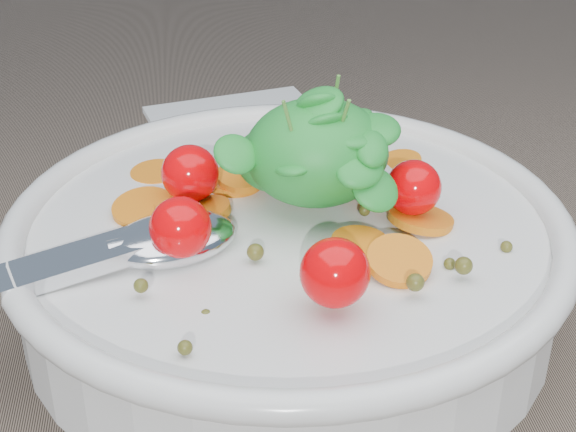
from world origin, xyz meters
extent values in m
plane|color=#6F5F4F|center=(0.00, 0.00, 0.00)|extent=(6.00, 6.00, 0.00)
cylinder|color=silver|center=(0.03, -0.02, 0.03)|extent=(0.29, 0.29, 0.06)
torus|color=silver|center=(0.03, -0.02, 0.06)|extent=(0.31, 0.31, 0.02)
cylinder|color=silver|center=(0.03, -0.02, 0.00)|extent=(0.15, 0.15, 0.01)
cylinder|color=brown|center=(0.03, -0.02, 0.03)|extent=(0.26, 0.26, 0.04)
cylinder|color=orange|center=(0.08, 0.00, 0.06)|extent=(0.04, 0.04, 0.01)
cylinder|color=orange|center=(-0.03, -0.01, 0.06)|extent=(0.03, 0.03, 0.01)
cylinder|color=orange|center=(-0.02, -0.01, 0.06)|extent=(0.05, 0.05, 0.01)
cylinder|color=orange|center=(0.05, -0.07, 0.06)|extent=(0.04, 0.04, 0.01)
cylinder|color=orange|center=(0.10, -0.03, 0.06)|extent=(0.05, 0.05, 0.01)
cylinder|color=orange|center=(0.10, 0.04, 0.06)|extent=(0.03, 0.03, 0.01)
cylinder|color=orange|center=(0.04, 0.01, 0.05)|extent=(0.04, 0.04, 0.01)
cylinder|color=orange|center=(-0.05, 0.00, 0.06)|extent=(0.03, 0.03, 0.01)
cylinder|color=orange|center=(-0.02, -0.01, 0.05)|extent=(0.03, 0.03, 0.01)
cylinder|color=orange|center=(-0.04, -0.03, 0.06)|extent=(0.03, 0.03, 0.01)
cylinder|color=orange|center=(0.06, 0.02, 0.06)|extent=(0.04, 0.04, 0.02)
cylinder|color=orange|center=(0.04, 0.02, 0.06)|extent=(0.04, 0.04, 0.01)
cylinder|color=orange|center=(0.07, -0.08, 0.06)|extent=(0.05, 0.05, 0.02)
cylinder|color=orange|center=(-0.04, 0.04, 0.05)|extent=(0.04, 0.04, 0.01)
cylinder|color=orange|center=(0.06, -0.06, 0.06)|extent=(0.04, 0.04, 0.01)
cylinder|color=orange|center=(0.00, 0.02, 0.05)|extent=(0.04, 0.04, 0.01)
cylinder|color=orange|center=(0.01, 0.02, 0.06)|extent=(0.04, 0.04, 0.01)
sphere|color=#4B4A19|center=(0.08, 0.08, 0.06)|extent=(0.01, 0.01, 0.01)
sphere|color=#4B4A19|center=(-0.05, -0.08, 0.06)|extent=(0.01, 0.01, 0.01)
sphere|color=#4B4A19|center=(0.08, -0.10, 0.06)|extent=(0.01, 0.01, 0.01)
sphere|color=#4B4A19|center=(-0.02, -0.03, 0.06)|extent=(0.01, 0.01, 0.01)
sphere|color=#4B4A19|center=(0.10, -0.08, 0.06)|extent=(0.01, 0.01, 0.01)
sphere|color=#4B4A19|center=(0.10, -0.09, 0.06)|extent=(0.01, 0.01, 0.01)
sphere|color=#4B4A19|center=(-0.05, 0.01, 0.06)|extent=(0.01, 0.01, 0.01)
sphere|color=#4B4A19|center=(-0.03, -0.13, 0.06)|extent=(0.01, 0.01, 0.01)
sphere|color=#4B4A19|center=(0.07, -0.03, 0.06)|extent=(0.01, 0.01, 0.01)
sphere|color=#4B4A19|center=(0.07, 0.01, 0.06)|extent=(0.01, 0.01, 0.01)
sphere|color=#4B4A19|center=(0.13, -0.06, 0.06)|extent=(0.01, 0.01, 0.01)
sphere|color=#4B4A19|center=(0.01, -0.06, 0.06)|extent=(0.01, 0.01, 0.01)
sphere|color=#4B4A19|center=(-0.02, -0.10, 0.05)|extent=(0.01, 0.01, 0.01)
sphere|color=#E60004|center=(0.09, -0.03, 0.08)|extent=(0.03, 0.03, 0.03)
sphere|color=#E60004|center=(0.04, 0.04, 0.08)|extent=(0.03, 0.03, 0.03)
sphere|color=#E60004|center=(-0.02, 0.00, 0.08)|extent=(0.03, 0.03, 0.03)
sphere|color=#E60004|center=(-0.03, -0.06, 0.08)|extent=(0.03, 0.03, 0.03)
sphere|color=#E60004|center=(0.04, -0.11, 0.08)|extent=(0.03, 0.03, 0.03)
ellipsoid|color=green|center=(0.04, -0.01, 0.09)|extent=(0.08, 0.07, 0.06)
ellipsoid|color=green|center=(0.02, 0.00, 0.08)|extent=(0.04, 0.04, 0.04)
ellipsoid|color=green|center=(0.05, -0.02, 0.11)|extent=(0.02, 0.02, 0.02)
ellipsoid|color=green|center=(0.06, -0.04, 0.09)|extent=(0.03, 0.03, 0.02)
ellipsoid|color=green|center=(0.04, 0.00, 0.10)|extent=(0.03, 0.03, 0.02)
ellipsoid|color=green|center=(0.07, -0.04, 0.08)|extent=(0.03, 0.03, 0.03)
ellipsoid|color=green|center=(0.05, -0.02, 0.11)|extent=(0.04, 0.03, 0.03)
ellipsoid|color=green|center=(0.04, -0.01, 0.12)|extent=(0.03, 0.03, 0.02)
ellipsoid|color=green|center=(0.04, -0.01, 0.10)|extent=(0.03, 0.03, 0.03)
ellipsoid|color=green|center=(0.07, -0.04, 0.10)|extent=(0.02, 0.03, 0.02)
ellipsoid|color=green|center=(0.03, -0.03, 0.09)|extent=(0.03, 0.03, 0.03)
ellipsoid|color=green|center=(0.06, -0.02, 0.11)|extent=(0.02, 0.03, 0.02)
ellipsoid|color=green|center=(0.06, -0.03, 0.10)|extent=(0.04, 0.04, 0.02)
ellipsoid|color=green|center=(0.04, -0.01, 0.12)|extent=(0.03, 0.03, 0.03)
ellipsoid|color=green|center=(0.03, -0.03, 0.09)|extent=(0.04, 0.04, 0.03)
ellipsoid|color=green|center=(0.03, -0.04, 0.09)|extent=(0.02, 0.03, 0.01)
ellipsoid|color=green|center=(0.04, 0.02, 0.10)|extent=(0.02, 0.02, 0.01)
ellipsoid|color=green|center=(0.05, -0.02, 0.10)|extent=(0.04, 0.04, 0.02)
ellipsoid|color=green|center=(0.08, -0.01, 0.10)|extent=(0.03, 0.02, 0.02)
ellipsoid|color=green|center=(0.07, -0.02, 0.11)|extent=(0.03, 0.03, 0.02)
ellipsoid|color=green|center=(0.06, 0.00, 0.10)|extent=(0.03, 0.03, 0.03)
ellipsoid|color=green|center=(0.00, -0.03, 0.10)|extent=(0.03, 0.03, 0.03)
cylinder|color=#4C8C33|center=(0.03, -0.03, 0.10)|extent=(0.01, 0.01, 0.05)
cylinder|color=#4C8C33|center=(0.05, 0.00, 0.10)|extent=(0.01, 0.01, 0.05)
cylinder|color=#4C8C33|center=(0.05, -0.02, 0.10)|extent=(0.01, 0.02, 0.05)
ellipsoid|color=silver|center=(-0.03, -0.04, 0.06)|extent=(0.08, 0.06, 0.02)
cube|color=silver|center=(-0.08, -0.06, 0.06)|extent=(0.13, 0.06, 0.02)
cylinder|color=silver|center=(-0.05, -0.05, 0.06)|extent=(0.03, 0.02, 0.01)
cube|color=silver|center=(0.02, 0.23, 0.00)|extent=(0.16, 0.15, 0.01)
camera|label=1|loc=(-0.02, -0.43, 0.29)|focal=55.00mm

